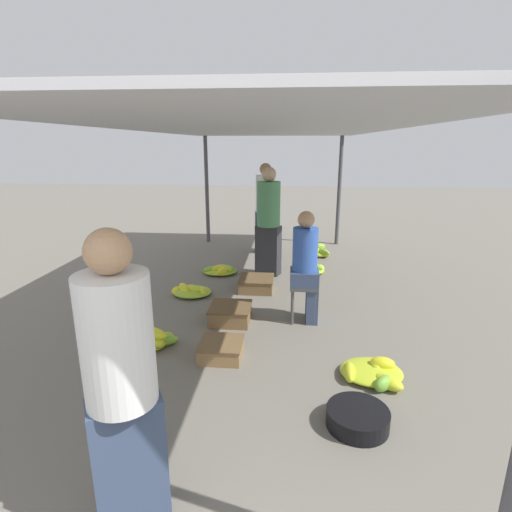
% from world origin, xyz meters
% --- Properties ---
extents(canopy_post_back_left, '(0.08, 0.08, 2.29)m').
position_xyz_m(canopy_post_back_left, '(-1.43, 7.44, 1.15)').
color(canopy_post_back_left, '#4C4C51').
rests_on(canopy_post_back_left, ground).
extents(canopy_post_back_right, '(0.08, 0.08, 2.29)m').
position_xyz_m(canopy_post_back_right, '(1.43, 7.44, 1.15)').
color(canopy_post_back_right, '#4C4C51').
rests_on(canopy_post_back_right, ground).
extents(canopy_tarp, '(3.26, 7.54, 0.04)m').
position_xyz_m(canopy_tarp, '(0.00, 3.87, 2.31)').
color(canopy_tarp, '#B2B2B7').
rests_on(canopy_tarp, canopy_post_front_left).
extents(vendor_foreground, '(0.51, 0.51, 1.74)m').
position_xyz_m(vendor_foreground, '(-0.45, 0.55, 0.91)').
color(vendor_foreground, '#384766').
rests_on(vendor_foreground, ground).
extents(stool, '(0.34, 0.34, 0.47)m').
position_xyz_m(stool, '(0.59, 3.41, 0.38)').
color(stool, '#4C4C4C').
rests_on(stool, ground).
extents(vendor_seated, '(0.34, 0.34, 1.37)m').
position_xyz_m(vendor_seated, '(0.62, 3.41, 0.72)').
color(vendor_seated, '#384766').
rests_on(vendor_seated, ground).
extents(basin_black, '(0.49, 0.49, 0.14)m').
position_xyz_m(basin_black, '(0.97, 1.48, 0.07)').
color(basin_black, black).
rests_on(basin_black, ground).
extents(banana_pile_left_0, '(0.58, 0.40, 0.24)m').
position_xyz_m(banana_pile_left_0, '(-1.03, 2.57, 0.08)').
color(banana_pile_left_0, yellow).
rests_on(banana_pile_left_0, ground).
extents(banana_pile_left_1, '(0.59, 0.49, 0.16)m').
position_xyz_m(banana_pile_left_1, '(-1.01, 4.12, 0.06)').
color(banana_pile_left_1, yellow).
rests_on(banana_pile_left_1, ground).
extents(banana_pile_left_2, '(0.59, 0.53, 0.16)m').
position_xyz_m(banana_pile_left_2, '(-0.74, 5.13, 0.07)').
color(banana_pile_left_2, yellow).
rests_on(banana_pile_left_2, ground).
extents(banana_pile_right_0, '(0.39, 0.41, 0.18)m').
position_xyz_m(banana_pile_right_0, '(0.83, 5.27, 0.07)').
color(banana_pile_right_0, '#A4C62F').
rests_on(banana_pile_right_0, ground).
extents(banana_pile_right_1, '(0.59, 0.60, 0.17)m').
position_xyz_m(banana_pile_right_1, '(1.22, 2.17, 0.06)').
color(banana_pile_right_1, '#73B237').
rests_on(banana_pile_right_1, ground).
extents(banana_pile_right_2, '(0.43, 0.42, 0.25)m').
position_xyz_m(banana_pile_right_2, '(0.98, 6.39, 0.09)').
color(banana_pile_right_2, '#AAC82E').
rests_on(banana_pile_right_2, ground).
extents(crate_near, '(0.44, 0.44, 0.17)m').
position_xyz_m(crate_near, '(-0.27, 2.43, 0.09)').
color(crate_near, olive).
rests_on(crate_near, ground).
extents(crate_mid, '(0.50, 0.50, 0.21)m').
position_xyz_m(crate_mid, '(-0.30, 3.29, 0.10)').
color(crate_mid, brown).
rests_on(crate_mid, ground).
extents(crate_far, '(0.51, 0.51, 0.19)m').
position_xyz_m(crate_far, '(-0.08, 4.42, 0.10)').
color(crate_far, brown).
rests_on(crate_far, ground).
extents(shopper_walking_mid, '(0.43, 0.43, 1.77)m').
position_xyz_m(shopper_walking_mid, '(-0.09, 6.63, 0.92)').
color(shopper_walking_mid, '#384766').
rests_on(shopper_walking_mid, ground).
extents(shopper_walking_far, '(0.48, 0.48, 1.78)m').
position_xyz_m(shopper_walking_far, '(0.05, 5.21, 0.92)').
color(shopper_walking_far, '#2D2D33').
rests_on(shopper_walking_far, ground).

